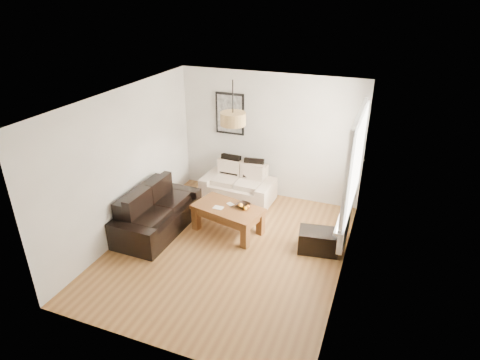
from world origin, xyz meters
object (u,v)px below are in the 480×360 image
at_px(coffee_table, 228,219).
at_px(loveseat_cream, 238,183).
at_px(sofa_leather, 157,211).
at_px(ottoman, 318,241).

bearing_deg(coffee_table, loveseat_cream, 103.04).
xyz_separation_m(loveseat_cream, coffee_table, (0.29, -1.24, -0.11)).
bearing_deg(loveseat_cream, sofa_leather, -116.81).
bearing_deg(loveseat_cream, coffee_table, -74.22).
bearing_deg(sofa_leather, coffee_table, -70.94).
bearing_deg(sofa_leather, ottoman, -81.35).
relative_size(sofa_leather, coffee_table, 1.47).
relative_size(loveseat_cream, coffee_table, 1.19).
relative_size(coffee_table, ottoman, 1.85).
height_order(loveseat_cream, sofa_leather, sofa_leather).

